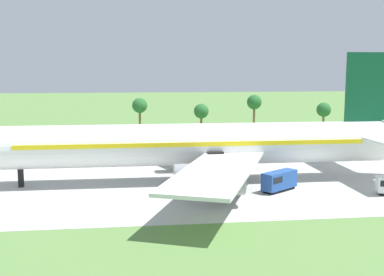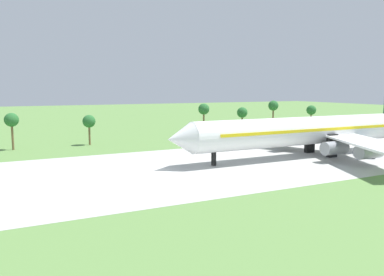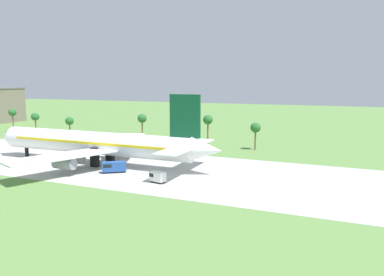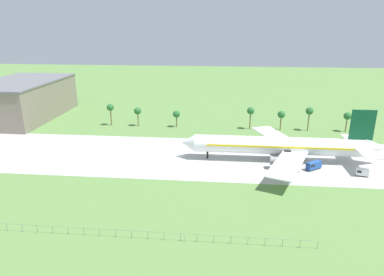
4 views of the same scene
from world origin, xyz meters
name	(u,v)px [view 4 (image 4 of 4)]	position (x,y,z in m)	size (l,w,h in m)	color
ground_plane	(178,156)	(0.00, 0.00, 0.00)	(600.00, 600.00, 0.00)	#5B8442
taxiway_strip	(178,156)	(0.00, 0.00, 0.01)	(320.00, 44.00, 0.02)	#B2B2AD
jet_airliner	(282,146)	(39.73, -1.04, 6.04)	(76.14, 58.42, 20.56)	white
baggage_tug	(362,172)	(65.10, -12.35, 1.40)	(4.24, 2.90, 2.62)	black
catering_van	(314,165)	(49.89, -8.37, 1.57)	(6.21, 5.28, 2.94)	black
perimeter_fence	(148,234)	(0.00, -55.00, 1.45)	(80.10, 0.10, 2.10)	slate
no_stopping_sign	(184,238)	(8.96, -55.31, 1.05)	(0.44, 0.08, 1.68)	gray
terminal_building	(22,99)	(-93.14, 50.31, 10.19)	(36.72, 61.20, 20.35)	slate
palm_tree_row	(229,112)	(19.78, 39.44, 8.19)	(119.59, 3.60, 11.68)	brown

